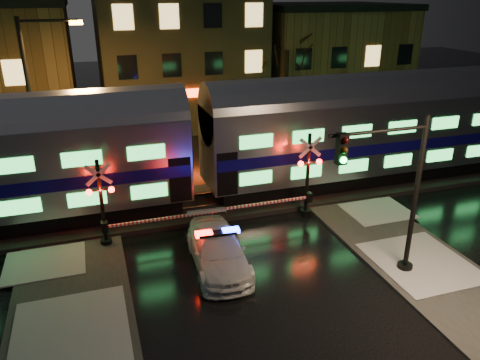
# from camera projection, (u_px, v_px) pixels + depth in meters

# --- Properties ---
(ground) EXTENTS (120.00, 120.00, 0.00)m
(ground) POSITION_uv_depth(u_px,v_px,m) (239.00, 254.00, 19.11)
(ground) COLOR black
(ground) RESTS_ON ground
(ballast) EXTENTS (90.00, 4.20, 0.24)m
(ballast) POSITION_uv_depth(u_px,v_px,m) (209.00, 202.00, 23.47)
(ballast) COLOR black
(ballast) RESTS_ON ground
(sidewalk_right) EXTENTS (4.00, 20.00, 0.12)m
(sidewalk_right) POSITION_uv_depth(u_px,v_px,m) (479.00, 310.00, 15.67)
(sidewalk_right) COLOR #2D2D2D
(sidewalk_right) RESTS_ON ground
(building_mid) EXTENTS (12.00, 11.00, 11.50)m
(building_mid) POSITION_uv_depth(u_px,v_px,m) (176.00, 48.00, 37.34)
(building_mid) COLOR brown
(building_mid) RESTS_ON ground
(building_right) EXTENTS (12.00, 10.00, 8.50)m
(building_right) POSITION_uv_depth(u_px,v_px,m) (324.00, 61.00, 41.20)
(building_right) COLOR brown
(building_right) RESTS_ON ground
(train) EXTENTS (51.00, 3.12, 5.92)m
(train) POSITION_uv_depth(u_px,v_px,m) (196.00, 141.00, 22.08)
(train) COLOR black
(train) RESTS_ON ballast
(police_car) EXTENTS (2.27, 4.95, 1.56)m
(police_car) POSITION_uv_depth(u_px,v_px,m) (218.00, 250.00, 18.04)
(police_car) COLOR silver
(police_car) RESTS_ON ground
(crossing_signal_right) EXTENTS (5.74, 0.65, 4.06)m
(crossing_signal_right) POSITION_uv_depth(u_px,v_px,m) (301.00, 185.00, 21.58)
(crossing_signal_right) COLOR black
(crossing_signal_right) RESTS_ON ground
(crossing_signal_left) EXTENTS (5.42, 0.64, 3.84)m
(crossing_signal_left) POSITION_uv_depth(u_px,v_px,m) (112.00, 212.00, 19.18)
(crossing_signal_left) COLOR black
(crossing_signal_left) RESTS_ON ground
(traffic_light) EXTENTS (3.97, 0.71, 6.14)m
(traffic_light) POSITION_uv_depth(u_px,v_px,m) (394.00, 197.00, 16.42)
(traffic_light) COLOR black
(traffic_light) RESTS_ON ground
(streetlight) EXTENTS (2.98, 0.31, 8.92)m
(streetlight) POSITION_uv_depth(u_px,v_px,m) (37.00, 97.00, 22.94)
(streetlight) COLOR black
(streetlight) RESTS_ON ground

